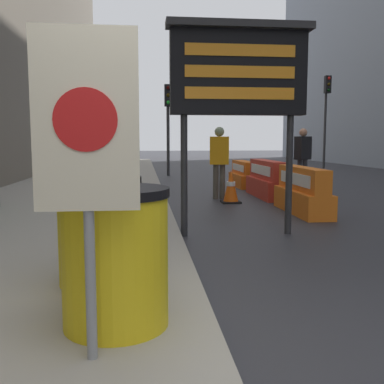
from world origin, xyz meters
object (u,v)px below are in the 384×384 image
Objects in this scene: jersey_barrier_orange_near at (302,193)px; jersey_barrier_orange_far at (244,175)px; barrel_drum_foreground at (115,257)px; warning_sign at (86,142)px; traffic_cone_near at (231,187)px; traffic_light_far_side at (327,102)px; message_board at (239,74)px; barrel_drum_middle at (100,230)px; pedestrian_passerby at (303,153)px; jersey_barrier_red_striped at (267,181)px; pedestrian_worker at (219,157)px; traffic_light_near_curb at (168,110)px.

jersey_barrier_orange_near is 5.10m from jersey_barrier_orange_far.
warning_sign is (-0.11, -0.48, 0.77)m from barrel_drum_foreground.
traffic_light_far_side is (7.11, 11.79, 2.91)m from traffic_cone_near.
message_board is 7.46m from jersey_barrier_orange_far.
traffic_light_far_side is (6.01, 13.34, 2.89)m from jersey_barrier_orange_near.
traffic_light_far_side is (9.46, 17.79, 2.65)m from barrel_drum_middle.
jersey_barrier_red_striped is at bearing -160.26° from pedestrian_passerby.
traffic_light_far_side is at bearing 65.66° from pedestrian_worker.
traffic_light_far_side is (6.01, 8.24, 2.94)m from jersey_barrier_orange_far.
traffic_cone_near is at bearing 125.35° from jersey_barrier_orange_near.
traffic_light_far_side is at bearing 58.89° from traffic_cone_near.
pedestrian_worker is (-1.25, 2.27, 0.63)m from jersey_barrier_orange_near.
traffic_cone_near is 14.07m from traffic_light_far_side.
jersey_barrier_red_striped is at bearing 63.64° from barrel_drum_middle.
barrel_drum_foreground is 0.95m from barrel_drum_middle.
traffic_cone_near is at bearing -121.11° from traffic_light_far_side.
warning_sign is 0.52× the size of traffic_light_near_curb.
jersey_barrier_orange_near is 0.57× the size of traffic_light_near_curb.
barrel_drum_foreground is at bearing 77.14° from warning_sign.
barrel_drum_middle is 6.45m from traffic_cone_near.
message_board is 1.50× the size of jersey_barrier_orange_near.
jersey_barrier_red_striped is at bearing -90.00° from jersey_barrier_orange_far.
jersey_barrier_red_striped is at bearing -119.05° from traffic_light_far_side.
message_board is (1.76, 2.57, 1.73)m from barrel_drum_middle.
traffic_cone_near is (2.16, 6.94, -0.26)m from barrel_drum_foreground.
barrel_drum_middle is at bearing -127.81° from jersey_barrier_orange_near.
traffic_cone_near is 0.98m from pedestrian_worker.
jersey_barrier_orange_far is 3.16m from pedestrian_worker.
traffic_cone_near is (2.35, 6.00, -0.26)m from barrel_drum_middle.
warning_sign reaches higher than barrel_drum_middle.
traffic_light_near_curb reaches higher than barrel_drum_foreground.
jersey_barrier_orange_far is (3.26, 10.48, -0.29)m from barrel_drum_foreground.
jersey_barrier_orange_near is 14.92m from traffic_light_far_side.
traffic_light_near_curb is (1.21, 14.94, 1.98)m from barrel_drum_foreground.
barrel_drum_middle is 7.78m from jersey_barrier_red_striped.
pedestrian_worker is at bearing -168.94° from jersey_barrier_red_striped.
jersey_barrier_red_striped is 1.24× the size of pedestrian_passerby.
traffic_light_near_curb reaches higher than pedestrian_passerby.
traffic_cone_near is 0.44× the size of pedestrian_worker.
traffic_light_near_curb is (-2.06, 7.04, 2.20)m from jersey_barrier_red_striped.
traffic_light_near_curb is at bearing 95.30° from pedestrian_passerby.
pedestrian_worker is (-0.15, 0.72, 0.65)m from traffic_cone_near.
barrel_drum_foreground reaches higher than jersey_barrier_orange_near.
barrel_drum_foreground is 7.27m from traffic_cone_near.
warning_sign is 8.42m from pedestrian_worker.
jersey_barrier_orange_near is (1.69, 1.88, -1.96)m from message_board.
pedestrian_passerby reaches higher than traffic_cone_near.
warning_sign is 0.97× the size of jersey_barrier_orange_far.
pedestrian_passerby reaches higher than barrel_drum_foreground.
barrel_drum_middle is 5.64m from jersey_barrier_orange_near.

